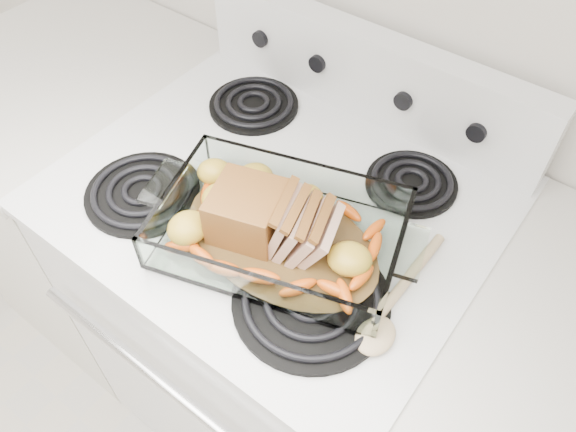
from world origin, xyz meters
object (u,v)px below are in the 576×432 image
Objects in this scene: electric_range at (281,315)px; baking_dish at (281,234)px; pork_roast at (266,214)px; counter_left at (103,198)px.

electric_range is 0.50m from baking_dish.
baking_dish is 0.04m from pork_roast.
pork_roast reaches higher than baking_dish.
baking_dish is 1.87× the size of pork_roast.
electric_range is 2.85× the size of baking_dish.
counter_left is at bearing -179.90° from electric_range.
counter_left is at bearing 171.67° from pork_roast.
electric_range is at bearing 0.10° from counter_left.
pork_roast is (0.05, -0.10, 0.51)m from electric_range.
electric_range reaches higher than baking_dish.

